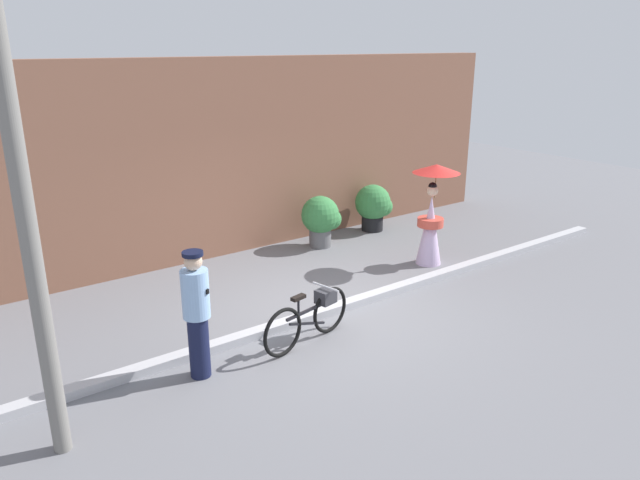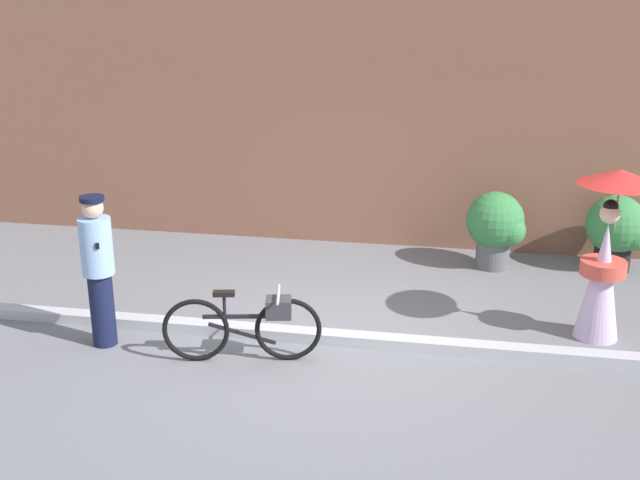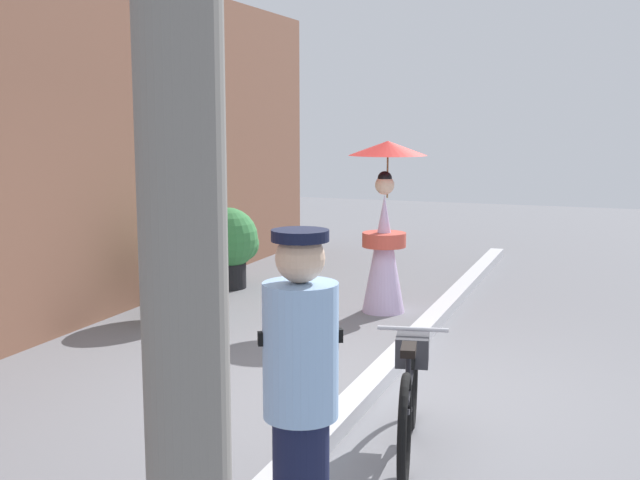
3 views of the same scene
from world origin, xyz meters
name	(u,v)px [view 1 (image 1 of 3)]	position (x,y,z in m)	size (l,w,h in m)	color
ground_plane	(334,312)	(0.00, 0.00, 0.00)	(30.00, 30.00, 0.00)	slate
building_wall	(221,159)	(0.00, 3.58, 1.89)	(14.00, 0.40, 3.78)	brown
sidewalk_curb	(334,309)	(0.00, 0.00, 0.06)	(14.00, 0.20, 0.12)	#B2B2B7
bicycle_near_officer	(311,316)	(-0.85, -0.57, 0.40)	(1.62, 0.50, 0.78)	black
person_officer	(197,312)	(-2.49, -0.48, 0.89)	(0.34, 0.35, 1.67)	#141938
person_with_parasol	(432,213)	(2.81, 0.66, 1.00)	(0.88, 0.88, 1.91)	silver
potted_plant_by_door	(322,218)	(1.75, 2.68, 0.60)	(0.80, 0.78, 1.06)	#59595B
potted_plant_small	(374,205)	(3.35, 2.88, 0.58)	(0.81, 0.79, 1.04)	black
utility_pole	(28,229)	(-4.29, -0.95, 2.40)	(0.18, 0.18, 4.80)	slate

